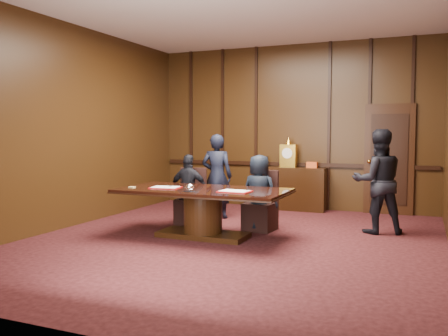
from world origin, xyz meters
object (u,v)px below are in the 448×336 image
at_px(witness_left, 217,176).
at_px(witness_right, 378,181).
at_px(signatory_right, 259,193).
at_px(conference_table, 203,205).
at_px(sideboard, 288,187).
at_px(signatory_left, 189,190).

xyz_separation_m(witness_left, witness_right, (2.95, -0.23, 0.04)).
bearing_deg(signatory_right, conference_table, 57.68).
relative_size(signatory_right, witness_left, 0.79).
xyz_separation_m(sideboard, witness_left, (-0.99, -1.52, 0.32)).
bearing_deg(signatory_left, conference_table, 124.48).
relative_size(conference_table, witness_right, 1.55).
height_order(conference_table, witness_left, witness_left).
bearing_deg(sideboard, witness_left, -123.00).
bearing_deg(witness_right, witness_left, -24.84).
height_order(sideboard, witness_left, witness_left).
xyz_separation_m(signatory_right, witness_left, (-1.12, 0.82, 0.17)).
bearing_deg(signatory_left, witness_left, -106.77).
distance_m(conference_table, signatory_left, 1.04).
distance_m(sideboard, conference_table, 3.19).
height_order(signatory_left, signatory_right, signatory_right).
relative_size(conference_table, witness_left, 1.63).
relative_size(signatory_right, witness_right, 0.75).
bearing_deg(witness_right, signatory_right, -2.42).
xyz_separation_m(conference_table, witness_left, (-0.47, 1.62, 0.29)).
distance_m(conference_table, witness_left, 1.72).
bearing_deg(signatory_right, sideboard, -79.96).
xyz_separation_m(sideboard, witness_right, (1.96, -1.75, 0.36)).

